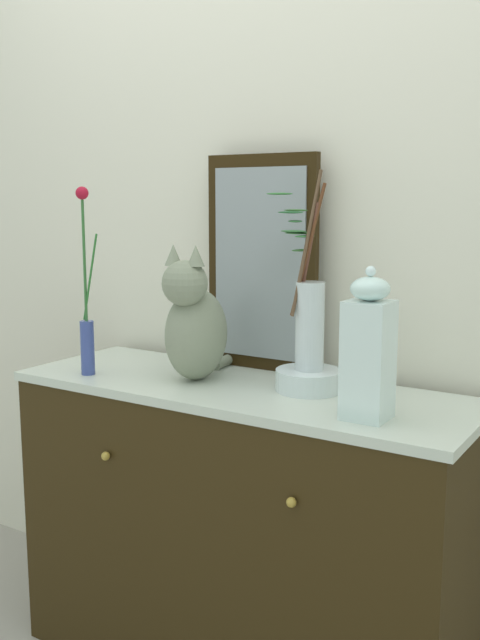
% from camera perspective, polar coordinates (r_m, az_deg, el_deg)
% --- Properties ---
extents(wall_back, '(4.40, 0.08, 2.60)m').
position_cam_1_polar(wall_back, '(2.17, 4.26, 8.29)').
color(wall_back, silver).
rests_on(wall_back, ground_plane).
extents(sideboard, '(1.29, 0.47, 0.85)m').
position_cam_1_polar(sideboard, '(2.12, -0.00, -16.28)').
color(sideboard, '#2F210C').
rests_on(sideboard, ground_plane).
extents(mirror_leaning, '(0.36, 0.03, 0.63)m').
position_cam_1_polar(mirror_leaning, '(2.12, 1.70, 4.47)').
color(mirror_leaning, black).
rests_on(mirror_leaning, sideboard).
extents(cat_sitting, '(0.18, 0.44, 0.38)m').
position_cam_1_polar(cat_sitting, '(2.01, -3.57, -0.37)').
color(cat_sitting, gray).
rests_on(cat_sitting, sideboard).
extents(vase_slim_green, '(0.07, 0.04, 0.53)m').
position_cam_1_polar(vase_slim_green, '(2.11, -12.01, 0.14)').
color(vase_slim_green, '#394993').
rests_on(vase_slim_green, sideboard).
extents(bowl_porcelain, '(0.18, 0.18, 0.06)m').
position_cam_1_polar(bowl_porcelain, '(1.92, 5.45, -4.74)').
color(bowl_porcelain, white).
rests_on(bowl_porcelain, sideboard).
extents(vase_glass_clear, '(0.18, 0.14, 0.52)m').
position_cam_1_polar(vase_glass_clear, '(1.89, 5.42, 0.47)').
color(vase_glass_clear, silver).
rests_on(vase_glass_clear, bowl_porcelain).
extents(jar_lidded_porcelain, '(0.10, 0.10, 0.35)m').
position_cam_1_polar(jar_lidded_porcelain, '(1.67, 10.09, -2.36)').
color(jar_lidded_porcelain, white).
rests_on(jar_lidded_porcelain, sideboard).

